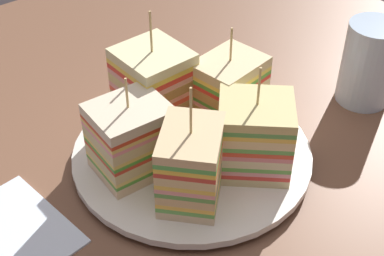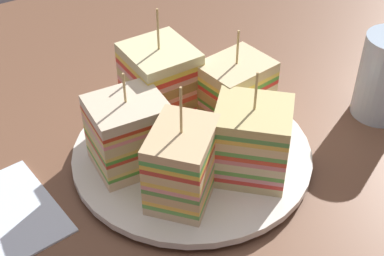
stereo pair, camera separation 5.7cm
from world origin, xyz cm
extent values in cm
cube|color=brown|center=(0.00, 0.00, -0.90)|extent=(96.13, 95.56, 1.80)
cylinder|color=white|center=(0.00, 0.00, 0.33)|extent=(15.83, 15.83, 0.66)
cylinder|color=white|center=(0.00, 0.00, 1.07)|extent=(25.53, 25.53, 0.81)
cube|color=beige|center=(4.25, 5.08, 1.94)|extent=(9.06, 8.92, 0.93)
cube|color=#B2844C|center=(1.60, 2.72, 1.94)|extent=(3.80, 4.20, 0.93)
cube|color=#63B04D|center=(4.25, 5.08, 2.66)|extent=(9.06, 8.92, 0.51)
cube|color=#FDC74B|center=(4.25, 5.08, 3.18)|extent=(9.06, 8.92, 0.51)
cube|color=#E1BA80|center=(4.25, 5.08, 3.90)|extent=(9.06, 8.92, 0.93)
cube|color=#9E7242|center=(1.60, 2.72, 3.90)|extent=(3.80, 4.20, 0.93)
cube|color=#61A049|center=(4.25, 5.08, 4.62)|extent=(9.06, 8.92, 0.51)
cube|color=pink|center=(4.25, 5.08, 5.14)|extent=(9.06, 8.92, 0.51)
cube|color=#F8CC50|center=(4.25, 5.08, 5.65)|extent=(9.06, 8.92, 0.51)
cube|color=beige|center=(4.25, 5.08, 6.37)|extent=(9.06, 8.92, 0.93)
cube|color=#B2844C|center=(1.60, 2.72, 6.37)|extent=(3.80, 4.20, 0.93)
cube|color=#CC3F32|center=(4.25, 5.08, 7.09)|extent=(9.06, 8.92, 0.51)
cube|color=yellow|center=(4.25, 5.08, 7.61)|extent=(9.06, 8.92, 0.51)
cube|color=#52AE4E|center=(4.25, 5.08, 8.12)|extent=(9.06, 8.92, 0.51)
cube|color=#D6B886|center=(4.25, 5.08, 8.84)|extent=(9.06, 8.92, 0.93)
cylinder|color=tan|center=(4.25, 5.08, 11.75)|extent=(0.24, 0.24, 4.88)
cube|color=beige|center=(-3.34, 5.72, 1.94)|extent=(9.81, 9.78, 0.94)
cube|color=#B2844C|center=(-0.75, 3.30, 1.94)|extent=(4.64, 4.94, 0.94)
cube|color=#E03C33|center=(-3.34, 5.72, 2.66)|extent=(9.81, 9.78, 0.51)
cube|color=pink|center=(-3.34, 5.72, 3.17)|extent=(9.81, 9.78, 0.51)
cube|color=#61A949|center=(-3.34, 5.72, 3.68)|extent=(9.81, 9.78, 0.51)
cube|color=beige|center=(-3.34, 5.72, 4.41)|extent=(9.81, 9.78, 0.94)
cube|color=#B2844C|center=(-0.75, 3.30, 4.41)|extent=(4.64, 4.94, 0.94)
cube|color=pink|center=(-3.34, 5.72, 5.13)|extent=(9.81, 9.78, 0.51)
cube|color=#E14930|center=(-3.34, 5.72, 5.64)|extent=(9.81, 9.78, 0.51)
cube|color=#60AC4F|center=(-3.34, 5.72, 6.15)|extent=(9.81, 9.78, 0.51)
cube|color=beige|center=(-3.34, 5.72, 6.87)|extent=(9.81, 9.78, 0.94)
cube|color=#B2844C|center=(-0.75, 3.30, 6.87)|extent=(4.64, 4.94, 0.94)
cube|color=#F3C84F|center=(-3.34, 5.72, 7.60)|extent=(9.81, 9.78, 0.51)
cube|color=#57A04F|center=(-3.34, 5.72, 8.10)|extent=(9.81, 9.78, 0.51)
cube|color=#D2C17C|center=(-3.34, 5.72, 8.83)|extent=(9.81, 9.78, 0.94)
cylinder|color=tan|center=(-3.34, 5.72, 11.34)|extent=(0.24, 0.24, 4.09)
cube|color=beige|center=(-6.44, -1.54, 2.03)|extent=(7.99, 6.71, 1.11)
cube|color=#B2844C|center=(-2.93, -1.03, 2.03)|extent=(1.09, 5.61, 1.11)
cube|color=pink|center=(-6.44, -1.54, 2.83)|extent=(7.99, 6.71, 0.49)
cube|color=red|center=(-6.44, -1.54, 3.32)|extent=(7.99, 6.71, 0.49)
cube|color=beige|center=(-6.44, -1.54, 4.13)|extent=(7.99, 6.71, 1.11)
cube|color=#B2844C|center=(-2.93, -1.03, 4.13)|extent=(1.09, 5.61, 1.11)
cube|color=pink|center=(-6.44, -1.54, 4.93)|extent=(7.99, 6.71, 0.49)
cube|color=#50963B|center=(-6.44, -1.54, 5.43)|extent=(7.99, 6.71, 0.49)
cube|color=beige|center=(-6.44, -1.54, 6.23)|extent=(7.99, 6.71, 1.11)
cube|color=#B2844C|center=(-2.93, -1.03, 6.23)|extent=(1.09, 5.61, 1.11)
cube|color=red|center=(-6.44, -1.54, 7.03)|extent=(7.99, 6.71, 0.49)
cube|color=#54A23E|center=(-6.44, -1.54, 7.53)|extent=(7.99, 6.71, 0.49)
cube|color=#FAD755|center=(-6.44, -1.54, 8.02)|extent=(7.99, 6.71, 0.49)
cube|color=beige|center=(-6.44, -1.54, 8.82)|extent=(7.99, 6.71, 1.11)
cylinder|color=tan|center=(-6.44, -1.54, 11.30)|extent=(0.24, 0.24, 3.85)
cube|color=beige|center=(-0.41, -6.61, 2.01)|extent=(6.94, 7.37, 1.08)
cube|color=#B2844C|center=(-0.48, -3.06, 2.01)|extent=(6.68, 0.41, 1.08)
cube|color=#438A3F|center=(-0.41, -6.61, 2.85)|extent=(6.94, 7.37, 0.59)
cube|color=yellow|center=(-0.41, -6.61, 3.44)|extent=(6.94, 7.37, 0.59)
cube|color=#E44336|center=(-0.41, -6.61, 4.04)|extent=(6.94, 7.37, 0.59)
cube|color=#E1BE84|center=(-0.41, -6.61, 4.87)|extent=(6.94, 7.37, 1.08)
cube|color=#B2844C|center=(-0.48, -3.06, 4.87)|extent=(6.68, 0.41, 1.08)
cube|color=#E24A37|center=(-0.41, -6.61, 5.71)|extent=(6.94, 7.37, 0.59)
cube|color=pink|center=(-0.41, -6.61, 6.31)|extent=(6.94, 7.37, 0.59)
cube|color=#D6C27D|center=(-0.41, -6.61, 7.14)|extent=(6.94, 7.37, 1.08)
cube|color=#9E7242|center=(-0.48, -3.06, 7.14)|extent=(6.68, 0.41, 1.08)
cube|color=#E19F98|center=(-0.41, -6.61, 7.98)|extent=(6.94, 7.37, 0.59)
cube|color=red|center=(-0.41, -6.61, 8.57)|extent=(6.94, 7.37, 0.59)
cube|color=#FADA4C|center=(-0.41, -6.61, 9.17)|extent=(6.94, 7.37, 0.59)
cube|color=beige|center=(-0.41, -6.61, 10.00)|extent=(6.94, 7.37, 1.08)
cylinder|color=tan|center=(-0.41, -6.61, 12.85)|extent=(0.24, 0.24, 4.61)
cube|color=beige|center=(6.41, -1.67, 2.03)|extent=(7.63, 6.70, 1.12)
cube|color=#9E7242|center=(2.87, -1.45, 2.03)|extent=(0.68, 6.13, 1.12)
cube|color=#519F36|center=(6.41, -1.67, 2.80)|extent=(7.63, 6.70, 0.41)
cube|color=#EDCB64|center=(6.41, -1.67, 3.21)|extent=(7.63, 6.70, 0.41)
cube|color=beige|center=(6.41, -1.67, 3.98)|extent=(7.63, 6.70, 1.12)
cube|color=#9E7242|center=(2.87, -1.45, 3.98)|extent=(0.68, 6.13, 1.12)
cube|color=red|center=(6.41, -1.67, 4.75)|extent=(7.63, 6.70, 0.41)
cube|color=green|center=(6.41, -1.67, 5.16)|extent=(7.63, 6.70, 0.41)
cube|color=#E5C557|center=(6.41, -1.67, 5.57)|extent=(7.63, 6.70, 0.41)
cube|color=beige|center=(6.41, -1.67, 6.34)|extent=(7.63, 6.70, 1.12)
cube|color=#9E7242|center=(2.87, -1.45, 6.34)|extent=(0.68, 6.13, 1.12)
cube|color=pink|center=(6.41, -1.67, 7.11)|extent=(7.63, 6.70, 0.41)
cube|color=#EFC665|center=(6.41, -1.67, 7.52)|extent=(7.63, 6.70, 0.41)
cube|color=red|center=(6.41, -1.67, 7.93)|extent=(7.63, 6.70, 0.41)
cube|color=beige|center=(6.41, -1.67, 8.70)|extent=(7.63, 6.70, 1.12)
cylinder|color=tan|center=(6.41, -1.67, 10.88)|extent=(0.24, 0.24, 3.24)
cylinder|color=#E0C670|center=(1.30, 1.69, 1.80)|extent=(4.40, 4.41, 0.46)
cylinder|color=#EAD067|center=(0.21, 1.14, 2.31)|extent=(5.39, 5.36, 0.94)
cylinder|color=tan|center=(2.14, 1.85, 2.85)|extent=(4.85, 4.89, 0.94)
cylinder|color=silver|center=(-23.49, 4.41, 5.12)|extent=(6.41, 6.41, 10.23)
cylinder|color=#F4BA49|center=(-23.49, 4.41, 1.38)|extent=(5.90, 5.90, 2.77)
camera|label=1|loc=(27.88, 34.38, 40.54)|focal=51.65mm
camera|label=2|loc=(23.23, 37.68, 40.54)|focal=51.65mm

